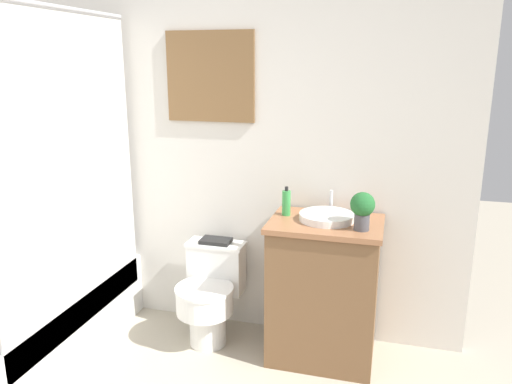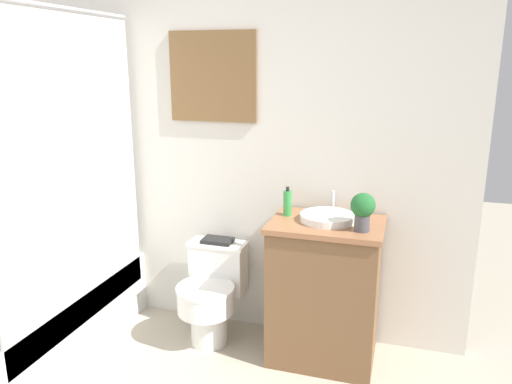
# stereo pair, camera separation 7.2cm
# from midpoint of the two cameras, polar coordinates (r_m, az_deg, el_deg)

# --- Properties ---
(wall_back) EXTENTS (3.22, 0.07, 2.50)m
(wall_back) POSITION_cam_midpoint_polar(r_m,az_deg,el_deg) (3.17, -5.99, 6.45)
(wall_back) COLOR silver
(wall_back) RESTS_ON ground_plane
(shower_area) EXTENTS (0.59, 1.34, 1.98)m
(shower_area) POSITION_cam_midpoint_polar(r_m,az_deg,el_deg) (3.29, -23.55, -12.48)
(shower_area) COLOR white
(shower_area) RESTS_ON ground_plane
(toilet) EXTENTS (0.37, 0.48, 0.60)m
(toilet) POSITION_cam_midpoint_polar(r_m,az_deg,el_deg) (3.17, -5.95, -11.45)
(toilet) COLOR white
(toilet) RESTS_ON ground_plane
(vanity) EXTENTS (0.63, 0.47, 0.84)m
(vanity) POSITION_cam_midpoint_polar(r_m,az_deg,el_deg) (2.97, 7.03, -11.09)
(vanity) COLOR brown
(vanity) RESTS_ON ground_plane
(sink) EXTENTS (0.31, 0.34, 0.13)m
(sink) POSITION_cam_midpoint_polar(r_m,az_deg,el_deg) (2.83, 7.37, -2.82)
(sink) COLOR white
(sink) RESTS_ON vanity
(soap_bottle) EXTENTS (0.05, 0.05, 0.17)m
(soap_bottle) POSITION_cam_midpoint_polar(r_m,az_deg,el_deg) (2.88, 2.77, -1.23)
(soap_bottle) COLOR green
(soap_bottle) RESTS_ON vanity
(potted_plant) EXTENTS (0.13, 0.13, 0.21)m
(potted_plant) POSITION_cam_midpoint_polar(r_m,az_deg,el_deg) (2.66, 11.32, -1.82)
(potted_plant) COLOR #4C4C51
(potted_plant) RESTS_ON vanity
(book_on_tank) EXTENTS (0.19, 0.12, 0.02)m
(book_on_tank) POSITION_cam_midpoint_polar(r_m,az_deg,el_deg) (3.16, -5.26, -5.58)
(book_on_tank) COLOR black
(book_on_tank) RESTS_ON toilet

